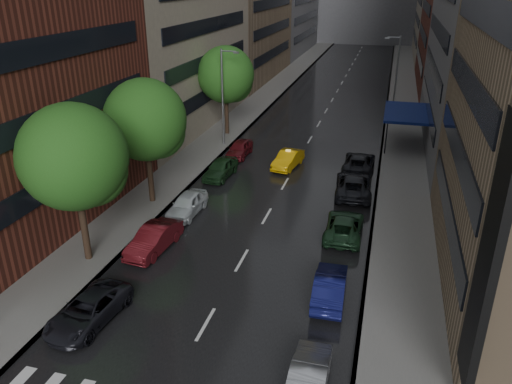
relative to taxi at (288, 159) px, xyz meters
The scene contains 12 objects.
road 24.30m from the taxi, 88.72° to the left, with size 14.00×140.00×0.01m, color black.
sidewalk_left 25.72m from the taxi, 109.20° to the left, with size 4.00×140.00×0.15m, color gray.
sidewalk_right 26.10m from the taxi, 68.54° to the left, with size 4.00×140.00×0.15m, color gray.
tree_near 20.50m from the taxi, 114.12° to the right, with size 5.81×5.81×9.27m.
tree_mid 13.71m from the taxi, 129.81° to the right, with size 5.66×5.66×9.01m.
tree_far 12.45m from the taxi, 135.98° to the left, with size 5.64×5.64×8.99m.
taxi is the anchor object (origin of this frame).
parked_cars_left 12.09m from the taxi, 113.68° to the right, with size 2.66×29.25×1.52m.
parked_cars_right 10.33m from the taxi, 54.88° to the right, with size 2.99×29.95×1.57m.
street_lamp_left 9.34m from the taxi, 149.19° to the left, with size 1.74×0.22×9.00m.
street_lamp_right 21.39m from the taxi, 66.80° to the left, with size 1.74×0.22×9.00m.
awning 13.52m from the taxi, 44.25° to the left, with size 4.00×8.00×3.12m.
Camera 1 is at (7.33, -13.91, 15.24)m, focal length 35.00 mm.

